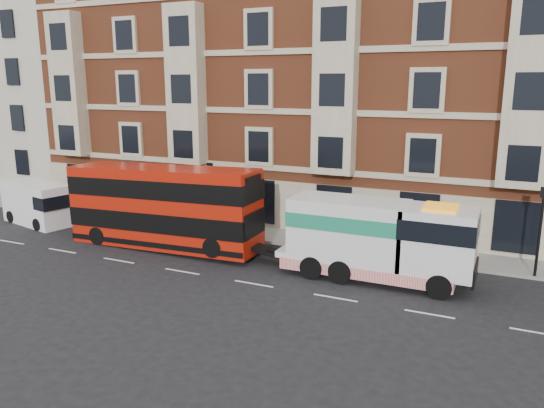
{
  "coord_description": "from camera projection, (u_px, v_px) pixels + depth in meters",
  "views": [
    {
      "loc": [
        10.45,
        -20.9,
        9.26
      ],
      "look_at": [
        -0.89,
        4.0,
        2.92
      ],
      "focal_mm": 35.0,
      "sensor_mm": 36.0,
      "label": 1
    }
  ],
  "objects": [
    {
      "name": "ground",
      "position": [
        254.0,
        284.0,
        24.84
      ],
      "size": [
        120.0,
        120.0,
        0.0
      ],
      "primitive_type": "plane",
      "color": "black",
      "rests_on": "ground"
    },
    {
      "name": "sidewalk",
      "position": [
        310.0,
        240.0,
        31.47
      ],
      "size": [
        90.0,
        3.0,
        0.15
      ],
      "primitive_type": "cube",
      "color": "slate",
      "rests_on": "ground"
    },
    {
      "name": "victorian_terrace",
      "position": [
        358.0,
        69.0,
        35.67
      ],
      "size": [
        45.0,
        12.0,
        20.4
      ],
      "color": "brown",
      "rests_on": "ground"
    },
    {
      "name": "cream_block",
      "position": [
        23.0,
        92.0,
        47.49
      ],
      "size": [
        16.0,
        10.0,
        16.8
      ],
      "color": "beige",
      "rests_on": "ground"
    },
    {
      "name": "lamp_post_west",
      "position": [
        210.0,
        193.0,
        32.16
      ],
      "size": [
        0.35,
        0.15,
        4.35
      ],
      "color": "black",
      "rests_on": "sidewalk"
    },
    {
      "name": "lamp_post_east",
      "position": [
        541.0,
        225.0,
        24.89
      ],
      "size": [
        0.35,
        0.15,
        4.35
      ],
      "color": "black",
      "rests_on": "sidewalk"
    },
    {
      "name": "double_decker_bus",
      "position": [
        163.0,
        206.0,
        29.78
      ],
      "size": [
        11.42,
        2.62,
        4.63
      ],
      "color": "#AE1809",
      "rests_on": "ground"
    },
    {
      "name": "tow_truck",
      "position": [
        375.0,
        239.0,
        25.01
      ],
      "size": [
        9.15,
        2.7,
        3.81
      ],
      "color": "silver",
      "rests_on": "ground"
    },
    {
      "name": "box_van",
      "position": [
        37.0,
        204.0,
        35.19
      ],
      "size": [
        5.59,
        3.23,
        2.73
      ],
      "rotation": [
        0.0,
        0.0,
        -0.23
      ],
      "color": "white",
      "rests_on": "ground"
    },
    {
      "name": "pedestrian",
      "position": [
        191.0,
        216.0,
        33.45
      ],
      "size": [
        0.73,
        0.65,
        1.69
      ],
      "primitive_type": "imported",
      "rotation": [
        0.0,
        0.0,
        -0.5
      ],
      "color": "#17202E",
      "rests_on": "sidewalk"
    }
  ]
}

